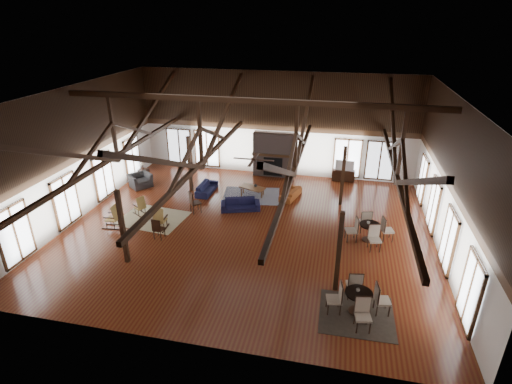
% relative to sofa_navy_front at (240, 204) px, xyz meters
% --- Properties ---
extents(floor, '(16.00, 16.00, 0.00)m').
position_rel_sofa_navy_front_xyz_m(floor, '(0.81, -1.80, -0.28)').
color(floor, '#5D2C13').
rests_on(floor, ground).
extents(ceiling, '(16.00, 14.00, 0.02)m').
position_rel_sofa_navy_front_xyz_m(ceiling, '(0.81, -1.80, 5.72)').
color(ceiling, black).
rests_on(ceiling, wall_back).
extents(wall_back, '(16.00, 0.02, 6.00)m').
position_rel_sofa_navy_front_xyz_m(wall_back, '(0.81, 5.20, 2.72)').
color(wall_back, silver).
rests_on(wall_back, floor).
extents(wall_front, '(16.00, 0.02, 6.00)m').
position_rel_sofa_navy_front_xyz_m(wall_front, '(0.81, -8.80, 2.72)').
color(wall_front, silver).
rests_on(wall_front, floor).
extents(wall_left, '(0.02, 14.00, 6.00)m').
position_rel_sofa_navy_front_xyz_m(wall_left, '(-7.19, -1.80, 2.72)').
color(wall_left, silver).
rests_on(wall_left, floor).
extents(wall_right, '(0.02, 14.00, 6.00)m').
position_rel_sofa_navy_front_xyz_m(wall_right, '(8.81, -1.80, 2.72)').
color(wall_right, silver).
rests_on(wall_right, floor).
extents(roof_truss, '(15.60, 14.07, 3.14)m').
position_rel_sofa_navy_front_xyz_m(roof_truss, '(0.81, -1.80, 3.75)').
color(roof_truss, '#321B0D').
rests_on(roof_truss, wall_back).
extents(post_grid, '(8.16, 7.16, 3.05)m').
position_rel_sofa_navy_front_xyz_m(post_grid, '(0.81, -1.80, 1.25)').
color(post_grid, '#321B0D').
rests_on(post_grid, floor).
extents(fireplace, '(2.50, 0.69, 2.60)m').
position_rel_sofa_navy_front_xyz_m(fireplace, '(0.81, 4.87, 1.01)').
color(fireplace, brown).
rests_on(fireplace, floor).
extents(ceiling_fan, '(1.60, 1.60, 0.75)m').
position_rel_sofa_navy_front_xyz_m(ceiling_fan, '(1.31, -2.80, 3.45)').
color(ceiling_fan, black).
rests_on(ceiling_fan, roof_truss).
extents(sofa_navy_front, '(2.05, 1.29, 0.56)m').
position_rel_sofa_navy_front_xyz_m(sofa_navy_front, '(0.00, 0.00, 0.00)').
color(sofa_navy_front, black).
rests_on(sofa_navy_front, floor).
extents(sofa_navy_left, '(1.80, 0.75, 0.52)m').
position_rel_sofa_navy_front_xyz_m(sofa_navy_left, '(-2.28, 1.61, -0.02)').
color(sofa_navy_left, '#121433').
rests_on(sofa_navy_left, floor).
extents(sofa_orange, '(1.79, 1.05, 0.49)m').
position_rel_sofa_navy_front_xyz_m(sofa_orange, '(2.23, 1.94, -0.03)').
color(sofa_orange, brown).
rests_on(sofa_orange, floor).
extents(coffee_table, '(1.45, 1.08, 0.50)m').
position_rel_sofa_navy_front_xyz_m(coffee_table, '(0.22, 1.73, 0.16)').
color(coffee_table, brown).
rests_on(coffee_table, floor).
extents(vase, '(0.21, 0.21, 0.17)m').
position_rel_sofa_navy_front_xyz_m(vase, '(0.36, 1.82, 0.31)').
color(vase, '#B2B2B2').
rests_on(vase, coffee_table).
extents(armchair, '(1.47, 1.50, 0.74)m').
position_rel_sofa_navy_front_xyz_m(armchair, '(-6.17, 1.60, 0.09)').
color(armchair, '#2B2B2D').
rests_on(armchair, floor).
extents(side_table_lamp, '(0.48, 0.48, 1.23)m').
position_rel_sofa_navy_front_xyz_m(side_table_lamp, '(-6.44, 2.56, 0.19)').
color(side_table_lamp, black).
rests_on(side_table_lamp, floor).
extents(rocking_chair_a, '(0.85, 0.73, 0.97)m').
position_rel_sofa_navy_front_xyz_m(rocking_chair_a, '(-4.51, -1.56, 0.18)').
color(rocking_chair_a, olive).
rests_on(rocking_chair_a, floor).
extents(rocking_chair_b, '(0.51, 0.87, 1.09)m').
position_rel_sofa_navy_front_xyz_m(rocking_chair_b, '(-3.00, -2.70, 0.23)').
color(rocking_chair_b, olive).
rests_on(rocking_chair_b, floor).
extents(rocking_chair_c, '(0.89, 0.53, 1.11)m').
position_rel_sofa_navy_front_xyz_m(rocking_chair_c, '(-5.11, -2.95, 0.24)').
color(rocking_chair_c, olive).
rests_on(rocking_chair_c, floor).
extents(side_chair_a, '(0.66, 0.66, 1.11)m').
position_rel_sofa_navy_front_xyz_m(side_chair_a, '(-2.12, -0.81, 0.37)').
color(side_chair_a, black).
rests_on(side_chair_a, floor).
extents(side_chair_b, '(0.45, 0.45, 0.98)m').
position_rel_sofa_navy_front_xyz_m(side_chair_b, '(-2.73, -3.48, 0.29)').
color(side_chair_b, black).
rests_on(side_chair_b, floor).
extents(cafe_table_near, '(2.09, 2.09, 1.07)m').
position_rel_sofa_navy_front_xyz_m(cafe_table_near, '(5.53, -6.35, 0.26)').
color(cafe_table_near, black).
rests_on(cafe_table_near, floor).
extents(cafe_table_far, '(2.08, 2.08, 1.06)m').
position_rel_sofa_navy_front_xyz_m(cafe_table_far, '(6.07, -1.64, 0.25)').
color(cafe_table_far, black).
rests_on(cafe_table_far, floor).
extents(cup_near, '(0.14, 0.14, 0.10)m').
position_rel_sofa_navy_front_xyz_m(cup_near, '(5.49, -6.29, 0.54)').
color(cup_near, '#B2B2B2').
rests_on(cup_near, cafe_table_near).
extents(cup_far, '(0.16, 0.16, 0.10)m').
position_rel_sofa_navy_front_xyz_m(cup_far, '(5.99, -1.60, 0.54)').
color(cup_far, '#B2B2B2').
rests_on(cup_far, cafe_table_far).
extents(tv_console, '(1.27, 0.48, 0.64)m').
position_rel_sofa_navy_front_xyz_m(tv_console, '(4.87, 4.95, 0.04)').
color(tv_console, black).
rests_on(tv_console, floor).
extents(television, '(1.06, 0.24, 0.61)m').
position_rel_sofa_navy_front_xyz_m(television, '(4.91, 4.95, 0.66)').
color(television, '#B2B2B2').
rests_on(television, tv_console).
extents(rug_tan, '(3.17, 2.61, 0.01)m').
position_rel_sofa_navy_front_xyz_m(rug_tan, '(-3.82, -1.79, -0.27)').
color(rug_tan, tan).
rests_on(rug_tan, floor).
extents(rug_navy, '(3.23, 2.61, 0.01)m').
position_rel_sofa_navy_front_xyz_m(rug_navy, '(0.17, 1.71, -0.27)').
color(rug_navy, '#171B42').
rests_on(rug_navy, floor).
extents(rug_dark, '(2.39, 2.18, 0.01)m').
position_rel_sofa_navy_front_xyz_m(rug_dark, '(5.53, -6.49, -0.27)').
color(rug_dark, black).
rests_on(rug_dark, floor).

